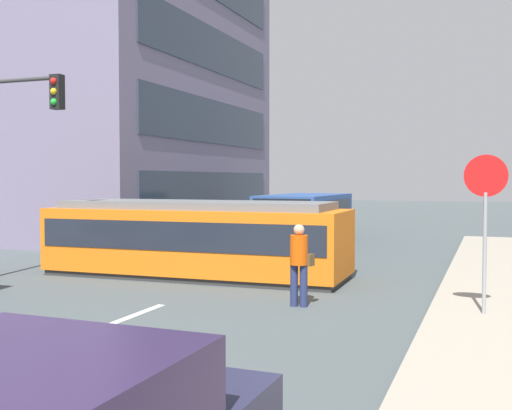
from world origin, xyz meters
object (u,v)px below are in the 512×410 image
(stop_sign, at_px, (485,200))
(parked_sedan_furthest, at_px, (212,222))
(city_bus, at_px, (305,215))
(traffic_light_mast, at_px, (14,137))
(pedestrian_crossing, at_px, (299,260))
(streetcar_tram, at_px, (196,237))
(parked_sedan_far, at_px, (131,235))

(stop_sign, bearing_deg, parked_sedan_furthest, 130.87)
(city_bus, relative_size, traffic_light_mast, 1.07)
(parked_sedan_furthest, xyz_separation_m, stop_sign, (11.70, -13.52, 1.57))
(pedestrian_crossing, relative_size, traffic_light_mast, 0.32)
(streetcar_tram, distance_m, pedestrian_crossing, 4.62)
(parked_sedan_far, bearing_deg, stop_sign, -30.13)
(pedestrian_crossing, height_order, parked_sedan_far, pedestrian_crossing)
(parked_sedan_furthest, relative_size, stop_sign, 1.53)
(stop_sign, bearing_deg, streetcar_tram, 158.51)
(streetcar_tram, height_order, parked_sedan_far, streetcar_tram)
(streetcar_tram, relative_size, city_bus, 1.43)
(streetcar_tram, xyz_separation_m, traffic_light_mast, (-3.94, -2.27, 2.60))
(pedestrian_crossing, distance_m, stop_sign, 3.73)
(parked_sedan_furthest, bearing_deg, traffic_light_mast, -87.57)
(city_bus, relative_size, parked_sedan_furthest, 1.28)
(city_bus, bearing_deg, stop_sign, -60.41)
(streetcar_tram, height_order, stop_sign, stop_sign)
(city_bus, xyz_separation_m, pedestrian_crossing, (3.48, -12.25, -0.16))
(pedestrian_crossing, height_order, parked_sedan_furthest, pedestrian_crossing)
(streetcar_tram, bearing_deg, pedestrian_crossing, -36.92)
(streetcar_tram, height_order, city_bus, streetcar_tram)
(parked_sedan_far, bearing_deg, streetcar_tram, -41.31)
(pedestrian_crossing, distance_m, parked_sedan_furthest, 15.75)
(city_bus, bearing_deg, parked_sedan_far, -130.57)
(streetcar_tram, relative_size, traffic_light_mast, 1.53)
(parked_sedan_furthest, height_order, traffic_light_mast, traffic_light_mast)
(pedestrian_crossing, bearing_deg, stop_sign, -1.01)
(parked_sedan_far, height_order, parked_sedan_furthest, same)
(city_bus, distance_m, pedestrian_crossing, 12.74)
(traffic_light_mast, bearing_deg, pedestrian_crossing, -3.76)
(streetcar_tram, relative_size, parked_sedan_far, 1.92)
(streetcar_tram, distance_m, parked_sedan_furthest, 11.59)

